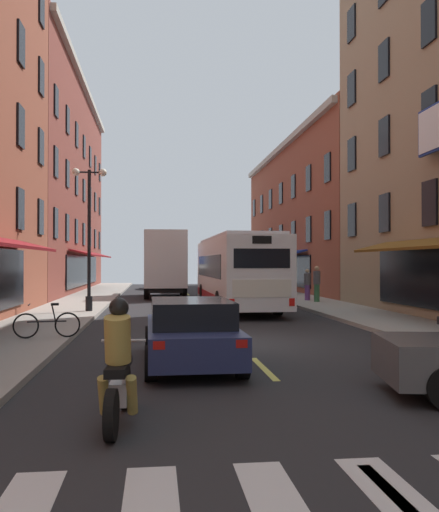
# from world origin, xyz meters

# --- Properties ---
(ground_plane) EXTENTS (34.80, 80.00, 0.10)m
(ground_plane) POSITION_xyz_m (0.00, 0.00, -0.05)
(ground_plane) COLOR #28282B
(lane_centre_dashes) EXTENTS (0.14, 73.90, 0.01)m
(lane_centre_dashes) POSITION_xyz_m (0.00, -0.25, 0.00)
(lane_centre_dashes) COLOR #DBCC4C
(lane_centre_dashes) RESTS_ON ground
(sidewalk_left) EXTENTS (3.00, 80.00, 0.14)m
(sidewalk_left) POSITION_xyz_m (-5.90, 0.00, 0.07)
(sidewalk_left) COLOR #A39E93
(sidewalk_left) RESTS_ON ground
(transit_bus) EXTENTS (2.76, 11.32, 3.30)m
(transit_bus) POSITION_xyz_m (1.54, 10.61, 1.73)
(transit_bus) COLOR white
(transit_bus) RESTS_ON ground
(box_truck) EXTENTS (2.52, 6.66, 3.95)m
(box_truck) POSITION_xyz_m (-1.55, 19.10, 2.03)
(box_truck) COLOR black
(box_truck) RESTS_ON ground
(sedan_near) EXTENTS (1.93, 4.48, 1.36)m
(sedan_near) POSITION_xyz_m (-1.43, -2.97, 0.69)
(sedan_near) COLOR navy
(sedan_near) RESTS_ON ground
(sedan_mid) EXTENTS (1.99, 4.32, 1.42)m
(sedan_mid) POSITION_xyz_m (-1.76, 30.36, 0.73)
(sedan_mid) COLOR #515154
(sedan_mid) RESTS_ON ground
(motorcycle_rider) EXTENTS (0.62, 2.07, 1.66)m
(motorcycle_rider) POSITION_xyz_m (-2.64, -7.02, 0.71)
(motorcycle_rider) COLOR black
(motorcycle_rider) RESTS_ON ground
(bicycle_near) EXTENTS (1.70, 0.48, 0.91)m
(bicycle_near) POSITION_xyz_m (-5.00, 0.56, 0.50)
(bicycle_near) COLOR black
(bicycle_near) RESTS_ON sidewalk_left
(pedestrian_mid) EXTENTS (0.36, 0.36, 1.82)m
(pedestrian_mid) POSITION_xyz_m (5.97, 12.73, 1.08)
(pedestrian_mid) COLOR #33663F
(pedestrian_mid) RESTS_ON sidewalk_right
(pedestrian_far) EXTENTS (0.36, 0.36, 1.66)m
(pedestrian_far) POSITION_xyz_m (5.81, 13.88, 0.99)
(pedestrian_far) COLOR #66387F
(pedestrian_far) RESTS_ON sidewalk_right
(street_lamp_twin) EXTENTS (1.42, 0.32, 5.86)m
(street_lamp_twin) POSITION_xyz_m (-4.86, 8.65, 3.37)
(street_lamp_twin) COLOR black
(street_lamp_twin) RESTS_ON sidewalk_left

